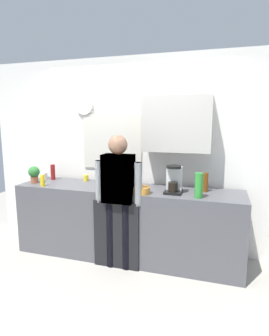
% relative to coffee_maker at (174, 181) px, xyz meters
% --- Properties ---
extents(ground_plane, '(8.00, 8.00, 0.00)m').
position_rel_coffee_maker_xyz_m(ground_plane, '(-0.61, -0.23, -1.07)').
color(ground_plane, '#9E998E').
extents(kitchen_counter, '(2.88, 0.64, 0.92)m').
position_rel_coffee_maker_xyz_m(kitchen_counter, '(-0.61, 0.07, -0.61)').
color(kitchen_counter, '#4C4C51').
rests_on(kitchen_counter, ground_plane).
extents(dishwasher_panel, '(0.56, 0.02, 0.83)m').
position_rel_coffee_maker_xyz_m(dishwasher_panel, '(-0.63, -0.26, -0.65)').
color(dishwasher_panel, black).
rests_on(dishwasher_panel, ground_plane).
extents(back_wall_assembly, '(4.48, 0.42, 2.60)m').
position_rel_coffee_maker_xyz_m(back_wall_assembly, '(-0.54, 0.47, 0.29)').
color(back_wall_assembly, white).
rests_on(back_wall_assembly, ground_plane).
extents(coffee_maker, '(0.20, 0.20, 0.33)m').
position_rel_coffee_maker_xyz_m(coffee_maker, '(0.00, 0.00, 0.00)').
color(coffee_maker, black).
rests_on(coffee_maker, kitchen_counter).
extents(bottle_amber_beer, '(0.06, 0.06, 0.23)m').
position_rel_coffee_maker_xyz_m(bottle_amber_beer, '(0.35, 0.16, -0.03)').
color(bottle_amber_beer, brown).
rests_on(bottle_amber_beer, kitchen_counter).
extents(bottle_red_vinegar, '(0.06, 0.06, 0.22)m').
position_rel_coffee_maker_xyz_m(bottle_red_vinegar, '(-1.78, 0.23, -0.04)').
color(bottle_red_vinegar, maroon).
rests_on(bottle_red_vinegar, kitchen_counter).
extents(bottle_dark_sauce, '(0.06, 0.06, 0.18)m').
position_rel_coffee_maker_xyz_m(bottle_dark_sauce, '(-0.83, 0.16, -0.06)').
color(bottle_dark_sauce, black).
rests_on(bottle_dark_sauce, kitchen_counter).
extents(bottle_clear_soda, '(0.09, 0.09, 0.28)m').
position_rel_coffee_maker_xyz_m(bottle_clear_soda, '(0.30, -0.13, -0.01)').
color(bottle_clear_soda, '#2D8C33').
rests_on(bottle_clear_soda, kitchen_counter).
extents(cup_white_mug, '(0.08, 0.08, 0.09)m').
position_rel_coffee_maker_xyz_m(cup_white_mug, '(-1.92, 0.22, -0.10)').
color(cup_white_mug, white).
rests_on(cup_white_mug, kitchen_counter).
extents(cup_yellow_cup, '(0.07, 0.07, 0.08)m').
position_rel_coffee_maker_xyz_m(cup_yellow_cup, '(-1.29, 0.28, -0.10)').
color(cup_yellow_cup, yellow).
rests_on(cup_yellow_cup, kitchen_counter).
extents(cup_blue_mug, '(0.08, 0.08, 0.10)m').
position_rel_coffee_maker_xyz_m(cup_blue_mug, '(-1.01, 0.31, -0.10)').
color(cup_blue_mug, '#3351B2').
rests_on(cup_blue_mug, kitchen_counter).
extents(mixing_bowl, '(0.22, 0.22, 0.08)m').
position_rel_coffee_maker_xyz_m(mixing_bowl, '(-0.36, -0.14, -0.11)').
color(mixing_bowl, orange).
rests_on(mixing_bowl, kitchen_counter).
extents(potted_plant, '(0.15, 0.15, 0.23)m').
position_rel_coffee_maker_xyz_m(potted_plant, '(-1.90, -0.04, -0.01)').
color(potted_plant, '#9E5638').
rests_on(potted_plant, kitchen_counter).
extents(dish_soap, '(0.06, 0.06, 0.18)m').
position_rel_coffee_maker_xyz_m(dish_soap, '(-1.68, -0.17, -0.07)').
color(dish_soap, yellow).
rests_on(dish_soap, kitchen_counter).
extents(person_at_sink, '(0.57, 0.22, 1.60)m').
position_rel_coffee_maker_xyz_m(person_at_sink, '(-0.61, -0.23, -0.12)').
color(person_at_sink, brown).
rests_on(person_at_sink, ground_plane).
extents(person_guest, '(0.57, 0.22, 1.60)m').
position_rel_coffee_maker_xyz_m(person_guest, '(-0.61, -0.23, -0.12)').
color(person_guest, black).
rests_on(person_guest, ground_plane).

